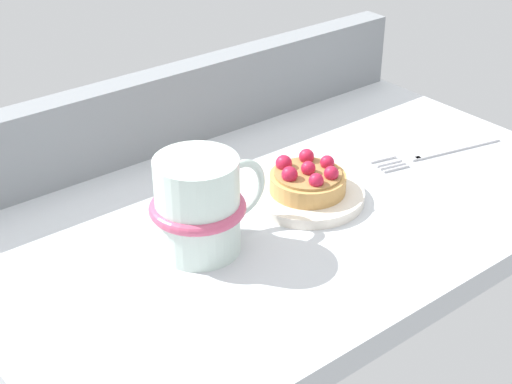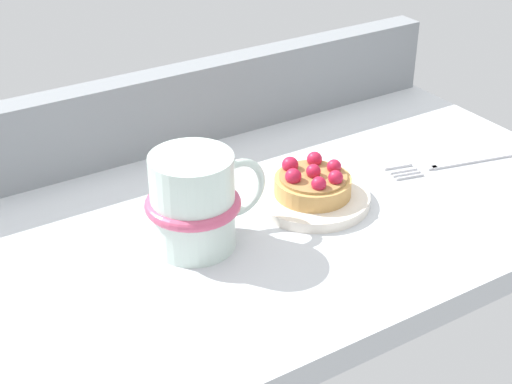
{
  "view_description": "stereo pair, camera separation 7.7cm",
  "coord_description": "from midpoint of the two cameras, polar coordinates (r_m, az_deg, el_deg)",
  "views": [
    {
      "loc": [
        -46.45,
        -53.29,
        42.37
      ],
      "look_at": [
        -4.84,
        -1.27,
        3.65
      ],
      "focal_mm": 53.83,
      "sensor_mm": 36.0,
      "label": 1
    },
    {
      "loc": [
        -40.17,
        -57.74,
        42.37
      ],
      "look_at": [
        -4.84,
        -1.27,
        3.65
      ],
      "focal_mm": 53.83,
      "sensor_mm": 36.0,
      "label": 2
    }
  ],
  "objects": [
    {
      "name": "dessert_fork",
      "position": [
        0.94,
        17.01,
        2.04
      ],
      "size": [
        17.48,
        5.62,
        0.6
      ],
      "color": "#B7B7BC",
      "rests_on": "ground_plane"
    },
    {
      "name": "coffee_mug",
      "position": [
        0.73,
        -1.58,
        -0.8
      ],
      "size": [
        12.78,
        9.29,
        9.76
      ],
      "color": "silver",
      "rests_on": "ground_plane"
    },
    {
      "name": "dessert_plate",
      "position": [
        0.82,
        6.87,
        -0.56
      ],
      "size": [
        12.32,
        12.32,
        1.14
      ],
      "color": "silver",
      "rests_on": "ground_plane"
    },
    {
      "name": "window_rail_back",
      "position": [
        0.94,
        -1.83,
        6.68
      ],
      "size": [
        67.12,
        3.57,
        9.65
      ],
      "primitive_type": "cube",
      "color": "gray",
      "rests_on": "ground_plane"
    },
    {
      "name": "ground_plane",
      "position": [
        0.83,
        5.03,
        -1.84
      ],
      "size": [
        68.49,
        42.27,
        2.83
      ],
      "primitive_type": "cube",
      "color": "silver"
    },
    {
      "name": "raspberry_tart",
      "position": [
        0.82,
        6.92,
        0.64
      ],
      "size": [
        8.19,
        8.19,
        3.55
      ],
      "color": "tan",
      "rests_on": "dessert_plate"
    }
  ]
}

